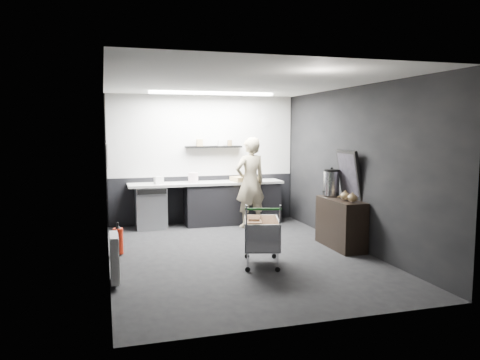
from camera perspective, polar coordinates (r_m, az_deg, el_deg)
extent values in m
plane|color=black|center=(7.55, -0.10, -9.08)|extent=(5.50, 5.50, 0.00)
plane|color=silver|center=(7.32, -0.11, 11.76)|extent=(5.50, 5.50, 0.00)
plane|color=black|center=(9.98, -4.51, 2.52)|extent=(5.50, 0.00, 5.50)
plane|color=black|center=(4.75, 9.18, -1.69)|extent=(5.50, 0.00, 5.50)
plane|color=black|center=(7.03, -15.97, 0.72)|extent=(0.00, 5.50, 5.50)
plane|color=black|center=(8.10, 13.62, 1.49)|extent=(0.00, 5.50, 5.50)
cube|color=silver|center=(9.94, -4.51, 5.40)|extent=(3.95, 0.02, 1.70)
cube|color=black|center=(10.05, -4.45, -2.32)|extent=(3.95, 0.02, 1.00)
cube|color=black|center=(9.88, -3.23, 4.06)|extent=(1.20, 0.22, 0.04)
cylinder|color=silver|center=(10.30, 3.19, 7.10)|extent=(0.20, 0.03, 0.20)
cube|color=white|center=(8.31, -15.94, 2.93)|extent=(0.02, 0.30, 0.40)
cube|color=red|center=(8.31, -15.92, 3.41)|extent=(0.02, 0.22, 0.10)
cube|color=silver|center=(6.32, -15.08, -9.10)|extent=(0.10, 0.50, 0.60)
cube|color=white|center=(9.10, -3.41, 10.49)|extent=(2.40, 0.20, 0.04)
cube|color=black|center=(9.89, -0.95, -2.89)|extent=(2.00, 0.56, 0.85)
cube|color=#B8B8B3|center=(9.70, -4.09, -0.40)|extent=(3.20, 0.60, 0.05)
cube|color=#9EA0A5|center=(9.59, -10.81, -3.29)|extent=(0.60, 0.58, 0.85)
cube|color=black|center=(9.24, -10.68, -1.42)|extent=(0.56, 0.02, 0.10)
imported|color=#BEB696|center=(9.47, 1.26, -0.31)|extent=(0.75, 0.57, 1.83)
cube|color=silver|center=(6.95, 2.65, -8.04)|extent=(0.70, 0.88, 0.02)
cube|color=silver|center=(6.83, 0.74, -6.61)|extent=(0.23, 0.75, 0.41)
cube|color=silver|center=(6.98, 4.53, -6.34)|extent=(0.23, 0.75, 0.41)
cube|color=silver|center=(6.56, 3.73, -7.17)|extent=(0.49, 0.16, 0.41)
cube|color=silver|center=(7.25, 1.69, -5.85)|extent=(0.49, 0.16, 0.41)
cylinder|color=silver|center=(6.60, 1.88, -9.97)|extent=(0.02, 0.02, 0.27)
cylinder|color=silver|center=(6.74, 5.33, -9.65)|extent=(0.02, 0.02, 0.27)
cylinder|color=silver|center=(7.24, 0.15, -8.50)|extent=(0.02, 0.02, 0.27)
cylinder|color=silver|center=(7.37, 3.32, -8.25)|extent=(0.02, 0.02, 0.27)
cylinder|color=#228026|center=(6.42, 3.94, -3.53)|extent=(0.49, 0.17, 0.03)
cube|color=brown|center=(6.96, 1.55, -6.49)|extent=(0.29, 0.32, 0.35)
cube|color=brown|center=(6.85, 3.97, -6.86)|extent=(0.26, 0.30, 0.31)
cylinder|color=black|center=(6.64, 1.87, -10.95)|extent=(0.08, 0.05, 0.07)
cylinder|color=black|center=(7.27, 0.15, -9.40)|extent=(0.08, 0.05, 0.07)
cylinder|color=black|center=(6.77, 5.32, -10.62)|extent=(0.08, 0.05, 0.07)
cylinder|color=black|center=(7.40, 3.32, -9.14)|extent=(0.08, 0.05, 0.07)
cube|color=black|center=(8.09, 12.17, -5.19)|extent=(0.41, 1.10, 0.82)
cylinder|color=silver|center=(8.31, 11.07, -0.40)|extent=(0.27, 0.27, 0.42)
cylinder|color=black|center=(8.29, 11.11, 1.17)|extent=(0.27, 0.27, 0.04)
sphere|color=black|center=(8.29, 11.11, 1.42)|extent=(0.05, 0.05, 0.05)
ellipsoid|color=brown|center=(7.89, 12.72, -1.93)|extent=(0.16, 0.16, 0.13)
ellipsoid|color=brown|center=(7.70, 13.54, -2.16)|extent=(0.16, 0.16, 0.13)
cube|color=black|center=(8.09, 13.18, 0.67)|extent=(0.19, 0.64, 0.82)
cube|color=black|center=(8.08, 13.02, 0.67)|extent=(0.13, 0.55, 0.70)
cylinder|color=red|center=(7.70, -14.62, -7.22)|extent=(0.15, 0.15, 0.41)
cone|color=black|center=(7.65, -14.67, -5.54)|extent=(0.10, 0.10, 0.06)
cylinder|color=black|center=(7.65, -14.67, -5.24)|extent=(0.03, 0.03, 0.06)
cube|color=tan|center=(9.84, 0.47, 0.14)|extent=(0.56, 0.47, 0.10)
cylinder|color=silver|center=(9.63, -5.73, 0.29)|extent=(0.20, 0.20, 0.20)
cube|color=silver|center=(9.48, -9.87, -0.03)|extent=(0.19, 0.16, 0.15)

